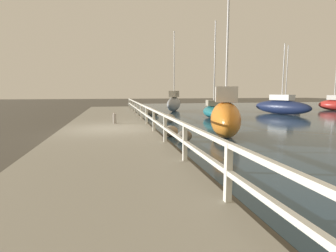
{
  "coord_description": "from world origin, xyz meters",
  "views": [
    {
      "loc": [
        0.28,
        -12.36,
        1.98
      ],
      "look_at": [
        2.39,
        -2.36,
        0.63
      ],
      "focal_mm": 28.0,
      "sensor_mm": 36.0,
      "label": 1
    }
  ],
  "objects_px": {
    "mooring_bollard": "(115,118)",
    "sailboat_navy": "(282,106)",
    "sailboat_orange": "(225,117)",
    "sailboat_black": "(285,104)",
    "sailboat_red": "(334,104)",
    "sailboat_gray": "(174,103)",
    "sailboat_teal": "(214,111)"
  },
  "relations": [
    {
      "from": "sailboat_orange",
      "to": "sailboat_gray",
      "type": "height_order",
      "value": "sailboat_gray"
    },
    {
      "from": "sailboat_navy",
      "to": "sailboat_black",
      "type": "relative_size",
      "value": 0.87
    },
    {
      "from": "sailboat_navy",
      "to": "mooring_bollard",
      "type": "bearing_deg",
      "value": -176.51
    },
    {
      "from": "sailboat_navy",
      "to": "sailboat_black",
      "type": "bearing_deg",
      "value": 32.1
    },
    {
      "from": "sailboat_red",
      "to": "sailboat_orange",
      "type": "distance_m",
      "value": 21.96
    },
    {
      "from": "sailboat_red",
      "to": "sailboat_teal",
      "type": "relative_size",
      "value": 0.71
    },
    {
      "from": "mooring_bollard",
      "to": "sailboat_orange",
      "type": "relative_size",
      "value": 0.09
    },
    {
      "from": "sailboat_teal",
      "to": "sailboat_navy",
      "type": "distance_m",
      "value": 7.38
    },
    {
      "from": "mooring_bollard",
      "to": "sailboat_gray",
      "type": "bearing_deg",
      "value": 62.55
    },
    {
      "from": "mooring_bollard",
      "to": "sailboat_gray",
      "type": "height_order",
      "value": "sailboat_gray"
    },
    {
      "from": "mooring_bollard",
      "to": "sailboat_black",
      "type": "bearing_deg",
      "value": 31.87
    },
    {
      "from": "sailboat_orange",
      "to": "sailboat_black",
      "type": "height_order",
      "value": "sailboat_black"
    },
    {
      "from": "sailboat_teal",
      "to": "sailboat_gray",
      "type": "relative_size",
      "value": 0.9
    },
    {
      "from": "mooring_bollard",
      "to": "sailboat_teal",
      "type": "xyz_separation_m",
      "value": [
        7.28,
        4.14,
        0.0
      ]
    },
    {
      "from": "mooring_bollard",
      "to": "sailboat_teal",
      "type": "height_order",
      "value": "sailboat_teal"
    },
    {
      "from": "sailboat_teal",
      "to": "mooring_bollard",
      "type": "bearing_deg",
      "value": -138.42
    },
    {
      "from": "sailboat_red",
      "to": "sailboat_teal",
      "type": "xyz_separation_m",
      "value": [
        -15.38,
        -4.99,
        -0.07
      ]
    },
    {
      "from": "sailboat_teal",
      "to": "sailboat_black",
      "type": "bearing_deg",
      "value": 45.17
    },
    {
      "from": "sailboat_teal",
      "to": "sailboat_orange",
      "type": "bearing_deg",
      "value": -96.26
    },
    {
      "from": "sailboat_red",
      "to": "sailboat_orange",
      "type": "xyz_separation_m",
      "value": [
        -17.91,
        -12.7,
        0.23
      ]
    },
    {
      "from": "mooring_bollard",
      "to": "sailboat_red",
      "type": "bearing_deg",
      "value": 21.96
    },
    {
      "from": "sailboat_red",
      "to": "sailboat_navy",
      "type": "height_order",
      "value": "sailboat_navy"
    },
    {
      "from": "mooring_bollard",
      "to": "sailboat_navy",
      "type": "xyz_separation_m",
      "value": [
        14.37,
        6.15,
        0.14
      ]
    },
    {
      "from": "mooring_bollard",
      "to": "sailboat_red",
      "type": "xyz_separation_m",
      "value": [
        22.65,
        9.14,
        0.08
      ]
    },
    {
      "from": "sailboat_black",
      "to": "sailboat_navy",
      "type": "bearing_deg",
      "value": -132.04
    },
    {
      "from": "sailboat_orange",
      "to": "sailboat_teal",
      "type": "bearing_deg",
      "value": 92.28
    },
    {
      "from": "sailboat_orange",
      "to": "sailboat_black",
      "type": "distance_m",
      "value": 20.59
    },
    {
      "from": "sailboat_red",
      "to": "sailboat_teal",
      "type": "distance_m",
      "value": 16.17
    },
    {
      "from": "sailboat_navy",
      "to": "sailboat_gray",
      "type": "bearing_deg",
      "value": 127.97
    },
    {
      "from": "mooring_bollard",
      "to": "sailboat_gray",
      "type": "distance_m",
      "value": 12.94
    },
    {
      "from": "sailboat_orange",
      "to": "sailboat_gray",
      "type": "bearing_deg",
      "value": 105.83
    },
    {
      "from": "sailboat_orange",
      "to": "sailboat_gray",
      "type": "relative_size",
      "value": 0.87
    }
  ]
}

